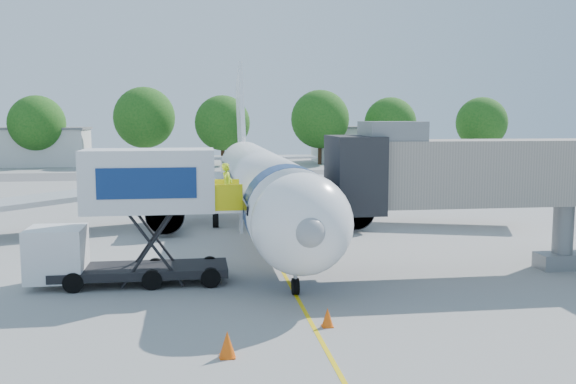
{
  "coord_description": "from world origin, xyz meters",
  "views": [
    {
      "loc": [
        -3.65,
        -33.24,
        6.82
      ],
      "look_at": [
        0.63,
        -2.99,
        3.2
      ],
      "focal_mm": 40.0,
      "sensor_mm": 36.0,
      "label": 1
    }
  ],
  "objects": [
    {
      "name": "ground",
      "position": [
        0.0,
        0.0,
        0.0
      ],
      "size": [
        160.0,
        160.0,
        0.0
      ],
      "primitive_type": "plane",
      "color": "gray",
      "rests_on": "ground"
    },
    {
      "name": "guidance_line",
      "position": [
        0.0,
        0.0,
        0.01
      ],
      "size": [
        0.15,
        70.0,
        0.01
      ],
      "primitive_type": "cube",
      "color": "yellow",
      "rests_on": "ground"
    },
    {
      "name": "taxiway_strip",
      "position": [
        0.0,
        42.0,
        0.0
      ],
      "size": [
        120.0,
        10.0,
        0.01
      ],
      "primitive_type": "cube",
      "color": "#59595B",
      "rests_on": "ground"
    },
    {
      "name": "aircraft",
      "position": [
        0.0,
        4.12,
        2.95
      ],
      "size": [
        34.17,
        37.73,
        11.35
      ],
      "color": "white",
      "rests_on": "ground"
    },
    {
      "name": "jet_bridge",
      "position": [
        7.99,
        -7.0,
        4.34
      ],
      "size": [
        13.9,
        3.2,
        6.6
      ],
      "color": "#A09589",
      "rests_on": "ground"
    },
    {
      "name": "catering_hiloader",
      "position": [
        -6.27,
        -7.0,
        2.76
      ],
      "size": [
        8.5,
        2.44,
        5.5
      ],
      "color": "black",
      "rests_on": "ground"
    },
    {
      "name": "ground_tug",
      "position": [
        2.39,
        -16.65,
        0.71
      ],
      "size": [
        3.64,
        2.32,
        1.35
      ],
      "rotation": [
        0.0,
        0.0,
        -0.18
      ],
      "color": "silver",
      "rests_on": "ground"
    },
    {
      "name": "safety_cone_a",
      "position": [
        0.46,
        -13.4,
        0.3
      ],
      "size": [
        0.4,
        0.4,
        0.63
      ],
      "color": "#EA560C",
      "rests_on": "ground"
    },
    {
      "name": "safety_cone_b",
      "position": [
        -2.9,
        -15.62,
        0.37
      ],
      "size": [
        0.49,
        0.49,
        0.77
      ],
      "color": "#EA560C",
      "rests_on": "ground"
    },
    {
      "name": "outbuilding_left",
      "position": [
        -28.0,
        60.0,
        2.66
      ],
      "size": [
        18.4,
        8.4,
        5.3
      ],
      "color": "silver",
      "rests_on": "ground"
    },
    {
      "name": "outbuilding_right",
      "position": [
        22.0,
        62.0,
        2.66
      ],
      "size": [
        16.4,
        7.4,
        5.3
      ],
      "color": "silver",
      "rests_on": "ground"
    },
    {
      "name": "tree_b",
      "position": [
        -24.92,
        57.15,
        5.84
      ],
      "size": [
        7.55,
        7.55,
        9.62
      ],
      "color": "#382314",
      "rests_on": "ground"
    },
    {
      "name": "tree_c",
      "position": [
        -10.9,
        58.73,
        6.62
      ],
      "size": [
        8.55,
        8.55,
        10.9
      ],
      "color": "#382314",
      "rests_on": "ground"
    },
    {
      "name": "tree_d",
      "position": [
        -0.13,
        56.18,
        5.89
      ],
      "size": [
        7.62,
        7.62,
        9.71
      ],
      "color": "#382314",
      "rests_on": "ground"
    },
    {
      "name": "tree_e",
      "position": [
        13.65,
        56.51,
        6.4
      ],
      "size": [
        8.27,
        8.27,
        10.54
      ],
      "color": "#382314",
      "rests_on": "ground"
    },
    {
      "name": "tree_f",
      "position": [
        24.15,
        57.14,
        5.81
      ],
      "size": [
        7.51,
        7.51,
        9.57
      ],
      "color": "#382314",
      "rests_on": "ground"
    },
    {
      "name": "tree_g",
      "position": [
        38.27,
        57.48,
        5.86
      ],
      "size": [
        7.57,
        7.57,
        9.65
      ],
      "color": "#382314",
      "rests_on": "ground"
    }
  ]
}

